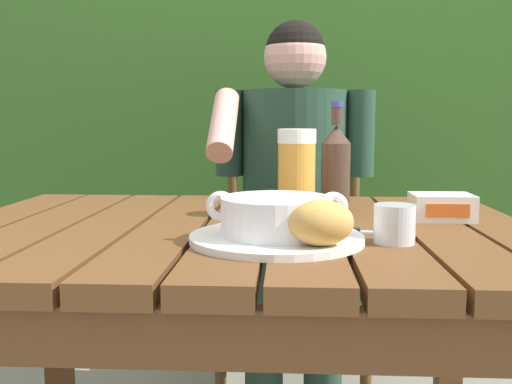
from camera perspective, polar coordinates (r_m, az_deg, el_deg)
dining_table at (r=1.14m, az=-1.85°, el=-8.39°), size 1.12×0.83×0.74m
hedge_backdrop at (r=2.78m, az=0.85°, el=7.93°), size 3.37×0.93×2.21m
chair_near_diner at (r=2.00m, az=3.67°, el=-5.97°), size 0.48×0.44×0.97m
person_eating at (r=1.76m, az=3.70°, el=0.21°), size 0.48×0.47×1.24m
serving_plate at (r=0.96m, az=2.04°, el=-4.58°), size 0.29×0.29×0.01m
soup_bowl at (r=0.95m, az=2.05°, el=-2.28°), size 0.23×0.18×0.07m
bread_roll at (r=0.87m, az=6.45°, el=-3.04°), size 0.12×0.10×0.07m
beer_glass at (r=1.20m, az=4.03°, el=1.91°), size 0.08×0.08×0.18m
beer_bottle at (r=1.27m, az=7.89°, el=2.53°), size 0.06×0.06×0.24m
water_glass_small at (r=0.97m, az=13.53°, el=-3.08°), size 0.07×0.07×0.06m
butter_tub at (r=1.21m, az=17.89°, el=-1.43°), size 0.12×0.09×0.05m
table_knife at (r=1.03m, az=10.09°, el=-3.89°), size 0.16×0.04×0.01m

